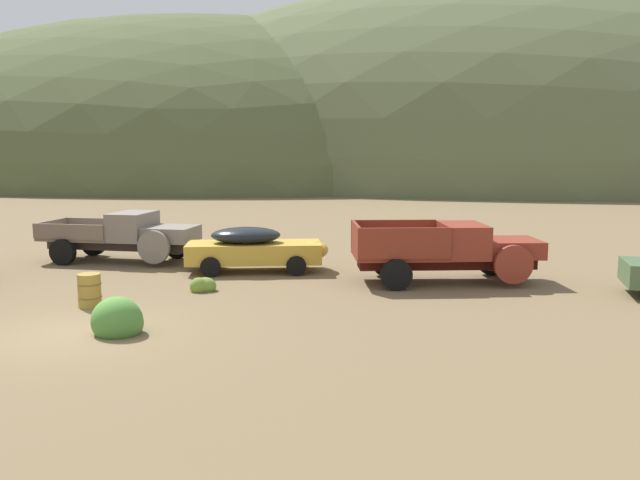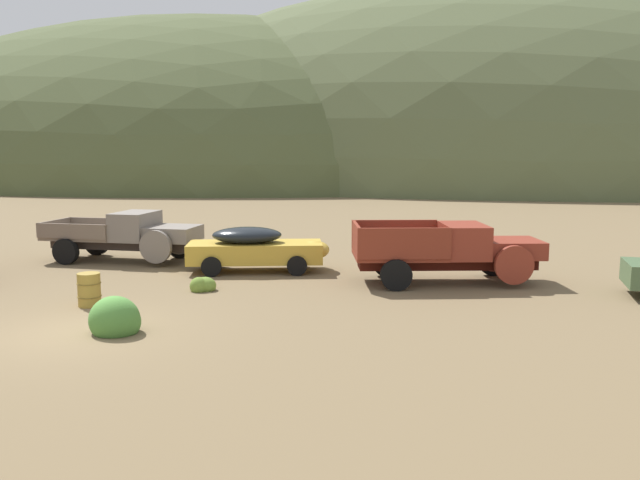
# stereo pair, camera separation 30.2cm
# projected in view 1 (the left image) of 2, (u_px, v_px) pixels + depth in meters

# --- Properties ---
(ground_plane) EXTENTS (300.00, 300.00, 0.00)m
(ground_plane) POSITION_uv_depth(u_px,v_px,m) (80.00, 333.00, 15.36)
(ground_plane) COLOR brown
(hill_distant) EXTENTS (102.15, 73.53, 42.08)m
(hill_distant) POSITION_uv_depth(u_px,v_px,m) (189.00, 177.00, 91.67)
(hill_distant) COLOR #4C5633
(hill_distant) RESTS_ON ground
(hill_far_right) EXTENTS (110.47, 66.68, 48.24)m
(hill_far_right) POSITION_uv_depth(u_px,v_px,m) (471.00, 180.00, 84.77)
(hill_far_right) COLOR #56603D
(hill_far_right) RESTS_ON ground
(truck_primer_gray) EXTENTS (5.91, 2.53, 1.89)m
(truck_primer_gray) POSITION_uv_depth(u_px,v_px,m) (131.00, 235.00, 24.61)
(truck_primer_gray) COLOR #3D322D
(truck_primer_gray) RESTS_ON ground
(car_faded_yellow) EXTENTS (5.14, 2.96, 1.57)m
(car_faded_yellow) POSITION_uv_depth(u_px,v_px,m) (258.00, 248.00, 22.73)
(car_faded_yellow) COLOR gold
(car_faded_yellow) RESTS_ON ground
(truck_rust_red) EXTENTS (6.24, 3.66, 1.91)m
(truck_rust_red) POSITION_uv_depth(u_px,v_px,m) (457.00, 250.00, 20.93)
(truck_rust_red) COLOR #42140D
(truck_rust_red) RESTS_ON ground
(oil_drum_by_truck) EXTENTS (0.65, 0.65, 0.92)m
(oil_drum_by_truck) POSITION_uv_depth(u_px,v_px,m) (89.00, 290.00, 17.75)
(oil_drum_by_truck) COLOR olive
(oil_drum_by_truck) RESTS_ON ground
(bush_front_left) EXTENTS (0.75, 0.72, 0.56)m
(bush_front_left) POSITION_uv_depth(u_px,v_px,m) (202.00, 286.00, 19.71)
(bush_front_left) COLOR olive
(bush_front_left) RESTS_ON ground
(bush_near_barrel) EXTENTS (1.22, 1.09, 1.14)m
(bush_near_barrel) POSITION_uv_depth(u_px,v_px,m) (118.00, 322.00, 15.22)
(bush_near_barrel) COLOR #4C8438
(bush_near_barrel) RESTS_ON ground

